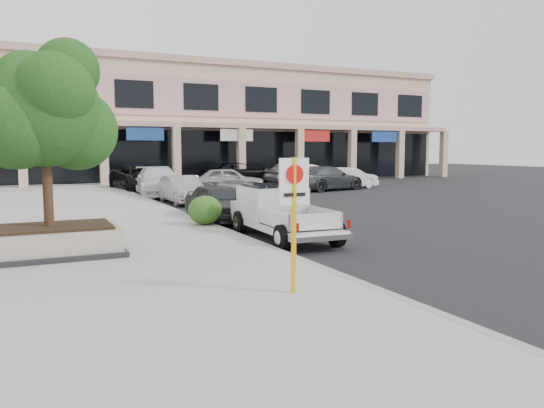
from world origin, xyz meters
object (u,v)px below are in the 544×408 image
(planter_tree, at_px, (50,113))
(curb_car_a, at_px, (219,202))
(lot_car_c, at_px, (327,178))
(lot_car_e, at_px, (293,172))
(planter, at_px, (50,241))
(curb_car_d, at_px, (142,177))
(curb_car_c, at_px, (158,181))
(no_parking_sign, at_px, (294,206))
(lot_car_a, at_px, (228,180))
(curb_car_b, at_px, (182,190))
(lot_car_d, at_px, (238,173))
(lot_car_f, at_px, (311,175))
(lot_car_b, at_px, (348,178))
(pickup_truck, at_px, (284,213))

(planter_tree, relative_size, curb_car_a, 1.01)
(lot_car_c, relative_size, lot_car_e, 1.08)
(planter, xyz_separation_m, planter_tree, (0.13, 0.15, 2.94))
(curb_car_d, bearing_deg, curb_car_c, -94.46)
(planter_tree, height_order, no_parking_sign, planter_tree)
(planter, relative_size, planter_tree, 0.80)
(no_parking_sign, relative_size, curb_car_a, 0.58)
(lot_car_a, distance_m, lot_car_e, 9.49)
(curb_car_c, bearing_deg, curb_car_d, 97.44)
(curb_car_b, relative_size, curb_car_c, 0.73)
(lot_car_e, bearing_deg, lot_car_a, 108.63)
(lot_car_d, height_order, lot_car_f, lot_car_d)
(lot_car_d, bearing_deg, curb_car_b, 129.83)
(lot_car_c, bearing_deg, curb_car_d, 53.28)
(curb_car_c, height_order, lot_car_f, curb_car_c)
(curb_car_d, distance_m, lot_car_b, 13.11)
(no_parking_sign, height_order, lot_car_a, no_parking_sign)
(curb_car_a, relative_size, lot_car_e, 0.83)
(curb_car_c, bearing_deg, lot_car_b, 7.13)
(curb_car_b, bearing_deg, lot_car_f, 34.69)
(lot_car_b, bearing_deg, planter_tree, 123.57)
(lot_car_a, xyz_separation_m, lot_car_f, (7.48, 3.27, -0.00))
(planter_tree, distance_m, curb_car_d, 20.55)
(lot_car_a, height_order, lot_car_e, lot_car_e)
(lot_car_e, xyz_separation_m, lot_car_f, (0.06, -2.65, -0.08))
(curb_car_c, xyz_separation_m, lot_car_c, (10.46, -0.53, -0.05))
(lot_car_a, bearing_deg, curb_car_b, 157.53)
(curb_car_d, bearing_deg, curb_car_b, -94.48)
(lot_car_b, xyz_separation_m, lot_car_d, (-4.73, 7.43, 0.10))
(lot_car_a, bearing_deg, planter_tree, 163.99)
(pickup_truck, relative_size, curb_car_c, 0.89)
(pickup_truck, distance_m, curb_car_a, 4.43)
(planter_tree, relative_size, curb_car_b, 1.00)
(planter, relative_size, lot_car_f, 0.72)
(lot_car_a, relative_size, lot_car_f, 0.97)
(planter_tree, height_order, lot_car_a, planter_tree)
(planter, xyz_separation_m, curb_car_b, (6.32, 11.24, 0.19))
(curb_car_a, bearing_deg, lot_car_a, 66.34)
(no_parking_sign, relative_size, lot_car_b, 0.56)
(curb_car_c, bearing_deg, no_parking_sign, -90.95)
(planter_tree, distance_m, curb_car_b, 12.99)
(curb_car_d, relative_size, lot_car_f, 1.33)
(lot_car_f, bearing_deg, curb_car_b, 131.71)
(pickup_truck, distance_m, lot_car_e, 25.10)
(curb_car_d, bearing_deg, lot_car_f, -4.66)
(lot_car_c, bearing_deg, pickup_truck, 130.94)
(curb_car_b, distance_m, curb_car_c, 4.48)
(curb_car_b, distance_m, lot_car_e, 16.27)
(no_parking_sign, bearing_deg, lot_car_b, 54.48)
(curb_car_a, bearing_deg, lot_car_e, 53.90)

